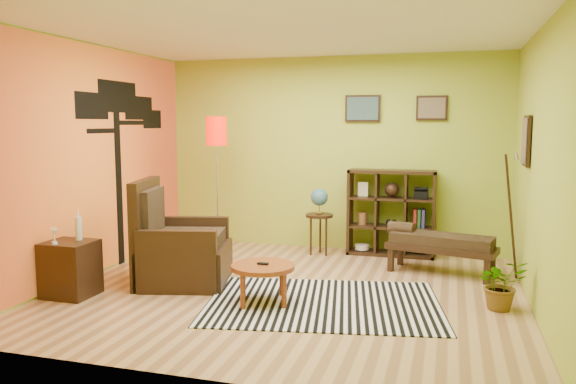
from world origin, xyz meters
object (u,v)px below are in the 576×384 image
(side_cabinet, at_px, (70,268))
(floor_lamp, at_px, (217,144))
(coffee_table, at_px, (263,270))
(bench, at_px, (438,243))
(globe_table, at_px, (319,205))
(cube_shelf, at_px, (392,213))
(armchair, at_px, (178,252))
(potted_plant, at_px, (501,289))

(side_cabinet, height_order, floor_lamp, floor_lamp)
(coffee_table, bearing_deg, bench, 44.54)
(globe_table, bearing_deg, cube_shelf, 14.04)
(armchair, height_order, floor_lamp, floor_lamp)
(cube_shelf, distance_m, bench, 1.07)
(side_cabinet, distance_m, potted_plant, 4.48)
(cube_shelf, bearing_deg, bench, -51.70)
(side_cabinet, bearing_deg, bench, 28.33)
(side_cabinet, distance_m, floor_lamp, 2.62)
(floor_lamp, bearing_deg, side_cabinet, -109.87)
(side_cabinet, bearing_deg, globe_table, 50.74)
(coffee_table, bearing_deg, side_cabinet, -170.33)
(coffee_table, bearing_deg, armchair, 159.75)
(potted_plant, bearing_deg, coffee_table, -168.71)
(potted_plant, bearing_deg, floor_lamp, 159.68)
(coffee_table, xyz_separation_m, floor_lamp, (-1.28, 1.81, 1.22))
(globe_table, distance_m, potted_plant, 2.93)
(cube_shelf, bearing_deg, globe_table, -165.96)
(side_cabinet, height_order, cube_shelf, cube_shelf)
(globe_table, xyz_separation_m, bench, (1.64, -0.57, -0.32))
(floor_lamp, distance_m, cube_shelf, 2.62)
(bench, height_order, potted_plant, bench)
(side_cabinet, relative_size, cube_shelf, 0.76)
(floor_lamp, xyz_separation_m, globe_table, (1.35, 0.44, -0.85))
(side_cabinet, xyz_separation_m, cube_shelf, (3.11, 2.85, 0.30))
(bench, distance_m, potted_plant, 1.38)
(armchair, distance_m, floor_lamp, 1.82)
(floor_lamp, bearing_deg, armchair, -86.19)
(globe_table, height_order, cube_shelf, cube_shelf)
(globe_table, height_order, bench, globe_table)
(side_cabinet, relative_size, globe_table, 0.97)
(coffee_table, bearing_deg, potted_plant, 11.29)
(side_cabinet, xyz_separation_m, bench, (3.76, 2.03, 0.08))
(globe_table, bearing_deg, potted_plant, -38.15)
(side_cabinet, bearing_deg, floor_lamp, 70.13)
(floor_lamp, xyz_separation_m, cube_shelf, (2.33, 0.69, -0.96))
(coffee_table, height_order, floor_lamp, floor_lamp)
(bench, bearing_deg, potted_plant, -62.25)
(side_cabinet, xyz_separation_m, potted_plant, (4.40, 0.82, -0.10))
(coffee_table, bearing_deg, globe_table, 88.24)
(bench, bearing_deg, cube_shelf, 128.30)
(floor_lamp, bearing_deg, bench, -2.51)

